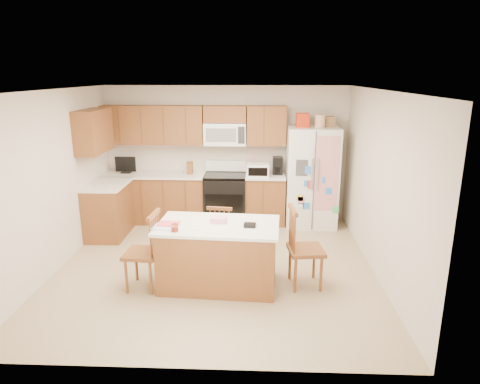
{
  "coord_description": "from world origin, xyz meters",
  "views": [
    {
      "loc": [
        0.59,
        -5.69,
        2.71
      ],
      "look_at": [
        0.34,
        0.35,
        1.03
      ],
      "focal_mm": 32.0,
      "sensor_mm": 36.0,
      "label": 1
    }
  ],
  "objects_px": {
    "stove": "(225,198)",
    "windsor_chair_right": "(304,249)",
    "windsor_chair_left": "(144,253)",
    "refrigerator": "(311,176)",
    "windsor_chair_back": "(222,235)",
    "island": "(218,254)"
  },
  "relations": [
    {
      "from": "refrigerator",
      "to": "windsor_chair_right",
      "type": "xyz_separation_m",
      "value": [
        -0.37,
        -2.4,
        -0.41
      ]
    },
    {
      "from": "stove",
      "to": "windsor_chair_back",
      "type": "xyz_separation_m",
      "value": [
        0.07,
        -1.75,
        -0.05
      ]
    },
    {
      "from": "island",
      "to": "windsor_chair_back",
      "type": "xyz_separation_m",
      "value": [
        -0.02,
        0.74,
        -0.01
      ]
    },
    {
      "from": "stove",
      "to": "windsor_chair_left",
      "type": "xyz_separation_m",
      "value": [
        -0.85,
        -2.61,
        0.01
      ]
    },
    {
      "from": "island",
      "to": "windsor_chair_left",
      "type": "relative_size",
      "value": 1.57
    },
    {
      "from": "refrigerator",
      "to": "windsor_chair_back",
      "type": "bearing_deg",
      "value": -131.51
    },
    {
      "from": "windsor_chair_right",
      "to": "refrigerator",
      "type": "bearing_deg",
      "value": 81.29
    },
    {
      "from": "stove",
      "to": "windsor_chair_right",
      "type": "distance_m",
      "value": 2.74
    },
    {
      "from": "stove",
      "to": "windsor_chair_back",
      "type": "height_order",
      "value": "stove"
    },
    {
      "from": "windsor_chair_left",
      "to": "windsor_chair_right",
      "type": "relative_size",
      "value": 0.96
    },
    {
      "from": "stove",
      "to": "windsor_chair_left",
      "type": "distance_m",
      "value": 2.74
    },
    {
      "from": "stove",
      "to": "refrigerator",
      "type": "xyz_separation_m",
      "value": [
        1.57,
        -0.06,
        0.45
      ]
    },
    {
      "from": "windsor_chair_left",
      "to": "windsor_chair_right",
      "type": "xyz_separation_m",
      "value": [
        2.06,
        0.15,
        0.02
      ]
    },
    {
      "from": "refrigerator",
      "to": "windsor_chair_left",
      "type": "distance_m",
      "value": 3.54
    },
    {
      "from": "refrigerator",
      "to": "windsor_chair_back",
      "type": "xyz_separation_m",
      "value": [
        -1.5,
        -1.69,
        -0.5
      ]
    },
    {
      "from": "island",
      "to": "windsor_chair_back",
      "type": "relative_size",
      "value": 1.83
    },
    {
      "from": "refrigerator",
      "to": "island",
      "type": "height_order",
      "value": "refrigerator"
    },
    {
      "from": "island",
      "to": "windsor_chair_back",
      "type": "bearing_deg",
      "value": 91.48
    },
    {
      "from": "stove",
      "to": "island",
      "type": "xyz_separation_m",
      "value": [
        0.09,
        -2.49,
        -0.04
      ]
    },
    {
      "from": "windsor_chair_back",
      "to": "windsor_chair_right",
      "type": "bearing_deg",
      "value": -32.01
    },
    {
      "from": "stove",
      "to": "windsor_chair_right",
      "type": "bearing_deg",
      "value": -63.94
    },
    {
      "from": "windsor_chair_back",
      "to": "windsor_chair_right",
      "type": "height_order",
      "value": "windsor_chair_right"
    }
  ]
}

